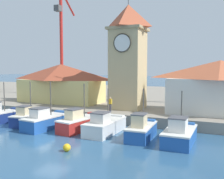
% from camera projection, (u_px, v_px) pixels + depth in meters
% --- Properties ---
extents(ground_plane, '(300.00, 300.00, 0.00)m').
position_uv_depth(ground_plane, '(52.00, 141.00, 21.37)').
color(ground_plane, '#2D567A').
extents(quay_wharf, '(120.00, 40.00, 1.08)m').
position_uv_depth(quay_wharf, '(148.00, 98.00, 46.49)').
color(quay_wharf, gray).
rests_on(quay_wharf, ground).
extents(fishing_boat_left_outer, '(2.39, 4.43, 4.49)m').
position_uv_depth(fishing_boat_left_outer, '(28.00, 118.00, 27.40)').
color(fishing_boat_left_outer, navy).
rests_on(fishing_boat_left_outer, ground).
extents(fishing_boat_left_inner, '(2.54, 5.35, 4.59)m').
position_uv_depth(fishing_boat_left_inner, '(46.00, 121.00, 25.70)').
color(fishing_boat_left_inner, '#2356A8').
rests_on(fishing_boat_left_inner, ground).
extents(fishing_boat_mid_left, '(2.59, 5.21, 4.45)m').
position_uv_depth(fishing_boat_mid_left, '(80.00, 122.00, 24.87)').
color(fishing_boat_mid_left, '#AD2823').
rests_on(fishing_boat_mid_left, ground).
extents(fishing_boat_center, '(2.27, 5.19, 4.05)m').
position_uv_depth(fishing_boat_center, '(105.00, 125.00, 23.80)').
color(fishing_boat_center, silver).
rests_on(fishing_boat_center, ground).
extents(fishing_boat_mid_right, '(2.03, 4.52, 4.20)m').
position_uv_depth(fishing_boat_mid_right, '(141.00, 130.00, 22.03)').
color(fishing_boat_mid_right, '#2356A8').
rests_on(fishing_boat_mid_right, ground).
extents(fishing_boat_right_inner, '(2.26, 4.81, 4.13)m').
position_uv_depth(fishing_boat_right_inner, '(180.00, 134.00, 20.60)').
color(fishing_boat_right_inner, '#2356A8').
rests_on(fishing_boat_right_inner, ground).
extents(clock_tower, '(4.08, 4.08, 13.75)m').
position_uv_depth(clock_tower, '(128.00, 55.00, 30.67)').
color(clock_tower, tan).
rests_on(clock_tower, quay_wharf).
extents(warehouse_left, '(12.02, 5.45, 5.34)m').
position_uv_depth(warehouse_left, '(61.00, 83.00, 36.95)').
color(warehouse_left, '#E5D17A').
rests_on(warehouse_left, quay_wharf).
extents(warehouse_right, '(10.66, 6.06, 5.65)m').
position_uv_depth(warehouse_right, '(220.00, 87.00, 27.52)').
color(warehouse_right, silver).
rests_on(warehouse_right, quay_wharf).
extents(port_crane_far, '(2.28, 7.78, 18.67)m').
position_uv_depth(port_crane_far, '(62.00, 56.00, 46.84)').
color(port_crane_far, maroon).
rests_on(port_crane_far, quay_wharf).
extents(mooring_buoy, '(0.56, 0.56, 0.56)m').
position_uv_depth(mooring_buoy, '(67.00, 148.00, 18.74)').
color(mooring_buoy, gold).
rests_on(mooring_buoy, ground).
extents(dock_worker_near_tower, '(0.34, 0.22, 1.62)m').
position_uv_depth(dock_worker_near_tower, '(110.00, 104.00, 29.04)').
color(dock_worker_near_tower, '#33333D').
rests_on(dock_worker_near_tower, quay_wharf).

